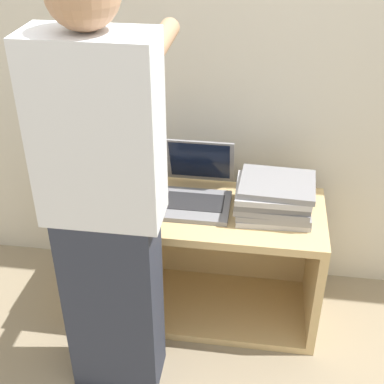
{
  "coord_description": "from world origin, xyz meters",
  "views": [
    {
      "loc": [
        0.26,
        -1.64,
        1.82
      ],
      "look_at": [
        0.0,
        0.16,
        0.68
      ],
      "focal_mm": 50.0,
      "sensor_mm": 36.0,
      "label": 1
    }
  ],
  "objects_px": {
    "laptop_stack_left": "(117,186)",
    "laptop_stack_right": "(273,198)",
    "person": "(105,207)",
    "laptop_open": "(196,190)"
  },
  "relations": [
    {
      "from": "laptop_stack_left",
      "to": "laptop_stack_right",
      "type": "distance_m",
      "value": 0.66
    },
    {
      "from": "laptop_stack_left",
      "to": "person",
      "type": "relative_size",
      "value": 0.2
    },
    {
      "from": "laptop_open",
      "to": "person",
      "type": "bearing_deg",
      "value": -117.64
    },
    {
      "from": "laptop_open",
      "to": "laptop_stack_right",
      "type": "distance_m",
      "value": 0.33
    },
    {
      "from": "laptop_stack_left",
      "to": "person",
      "type": "bearing_deg",
      "value": -78.63
    },
    {
      "from": "laptop_stack_left",
      "to": "laptop_stack_right",
      "type": "relative_size",
      "value": 0.98
    },
    {
      "from": "laptop_stack_right",
      "to": "laptop_stack_left",
      "type": "bearing_deg",
      "value": 179.96
    },
    {
      "from": "laptop_stack_right",
      "to": "person",
      "type": "bearing_deg",
      "value": -143.92
    },
    {
      "from": "laptop_stack_left",
      "to": "person",
      "type": "xyz_separation_m",
      "value": [
        0.08,
        -0.42,
        0.18
      ]
    },
    {
      "from": "laptop_open",
      "to": "person",
      "type": "xyz_separation_m",
      "value": [
        -0.25,
        -0.47,
        0.2
      ]
    }
  ]
}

